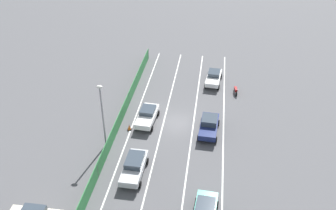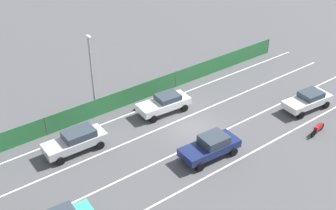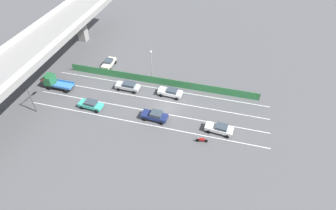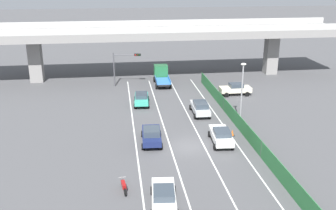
# 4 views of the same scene
# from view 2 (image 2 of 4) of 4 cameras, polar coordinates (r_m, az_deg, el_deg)

# --- Properties ---
(ground_plane) EXTENTS (300.00, 300.00, 0.00)m
(ground_plane) POSITION_cam_2_polar(r_m,az_deg,el_deg) (33.96, 3.35, -3.25)
(ground_plane) COLOR #4C4C4F
(lane_line_left_edge) EXTENTS (0.14, 42.36, 0.01)m
(lane_line_left_edge) POSITION_cam_2_polar(r_m,az_deg,el_deg) (29.36, 4.89, -9.79)
(lane_line_left_edge) COLOR silver
(lane_line_left_edge) RESTS_ON ground
(lane_line_mid_left) EXTENTS (0.14, 42.36, 0.01)m
(lane_line_mid_left) POSITION_cam_2_polar(r_m,az_deg,el_deg) (31.29, 0.84, -6.64)
(lane_line_mid_left) COLOR silver
(lane_line_mid_left) RESTS_ON ground
(lane_line_mid_right) EXTENTS (0.14, 42.36, 0.01)m
(lane_line_mid_right) POSITION_cam_2_polar(r_m,az_deg,el_deg) (33.44, -2.66, -3.84)
(lane_line_mid_right) COLOR silver
(lane_line_mid_right) RESTS_ON ground
(lane_line_right_edge) EXTENTS (0.14, 42.36, 0.01)m
(lane_line_right_edge) POSITION_cam_2_polar(r_m,az_deg,el_deg) (35.77, -5.71, -1.38)
(lane_line_right_edge) COLOR silver
(lane_line_right_edge) RESTS_ON ground
(green_fence) EXTENTS (0.10, 38.46, 1.62)m
(green_fence) POSITION_cam_2_polar(r_m,az_deg,el_deg) (36.33, -6.90, 0.60)
(green_fence) COLOR #2D753D
(green_fence) RESTS_ON ground
(car_sedan_white) EXTENTS (2.22, 4.63, 1.56)m
(car_sedan_white) POSITION_cam_2_polar(r_m,az_deg,el_deg) (35.61, -0.47, 0.29)
(car_sedan_white) COLOR white
(car_sedan_white) RESTS_ON ground
(car_sedan_navy) EXTENTS (2.25, 4.61, 1.67)m
(car_sedan_navy) POSITION_cam_2_polar(r_m,az_deg,el_deg) (30.74, 5.77, -5.50)
(car_sedan_navy) COLOR navy
(car_sedan_navy) RESTS_ON ground
(car_sedan_silver) EXTENTS (2.04, 4.69, 1.63)m
(car_sedan_silver) POSITION_cam_2_polar(r_m,az_deg,el_deg) (31.87, -12.29, -4.64)
(car_sedan_silver) COLOR #B7BABC
(car_sedan_silver) RESTS_ON ground
(car_hatchback_white) EXTENTS (2.25, 4.65, 1.53)m
(car_hatchback_white) POSITION_cam_2_polar(r_m,az_deg,el_deg) (38.00, 18.31, 0.67)
(car_hatchback_white) COLOR silver
(car_hatchback_white) RESTS_ON ground
(motorcycle) EXTENTS (0.60, 1.94, 0.93)m
(motorcycle) POSITION_cam_2_polar(r_m,az_deg,el_deg) (35.16, 19.52, -3.01)
(motorcycle) COLOR black
(motorcycle) RESTS_ON ground
(street_lamp) EXTENTS (0.60, 0.36, 7.01)m
(street_lamp) POSITION_cam_2_polar(r_m,az_deg,el_deg) (34.42, -10.30, 5.02)
(street_lamp) COLOR gray
(street_lamp) RESTS_ON ground
(traffic_cone) EXTENTS (0.47, 0.47, 0.66)m
(traffic_cone) POSITION_cam_2_polar(r_m,az_deg,el_deg) (36.25, -4.24, -0.24)
(traffic_cone) COLOR orange
(traffic_cone) RESTS_ON ground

